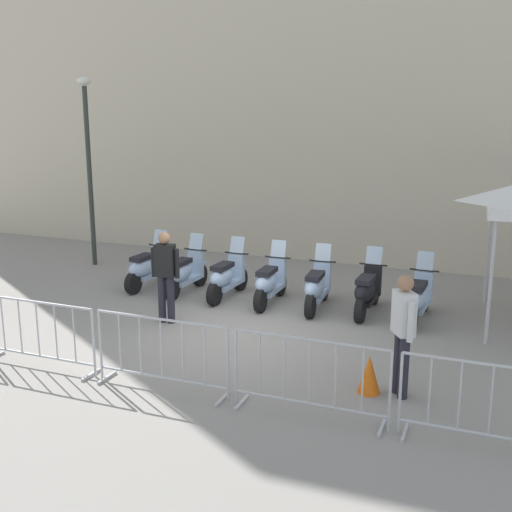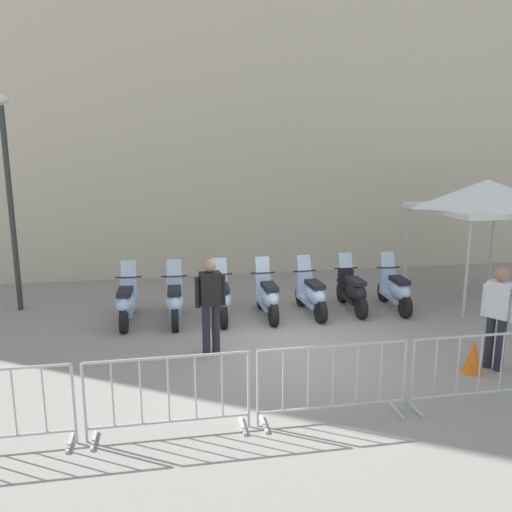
% 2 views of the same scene
% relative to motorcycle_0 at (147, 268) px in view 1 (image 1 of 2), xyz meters
% --- Properties ---
extents(ground_plane, '(120.00, 120.00, 0.00)m').
position_rel_motorcycle_0_xyz_m(ground_plane, '(2.91, -1.99, -0.45)').
color(ground_plane, gray).
extents(motorcycle_0, '(0.56, 1.73, 1.24)m').
position_rel_motorcycle_0_xyz_m(motorcycle_0, '(0.00, 0.00, 0.00)').
color(motorcycle_0, black).
rests_on(motorcycle_0, ground).
extents(motorcycle_1, '(0.56, 1.73, 1.24)m').
position_rel_motorcycle_0_xyz_m(motorcycle_1, '(0.99, -0.13, 0.00)').
color(motorcycle_1, black).
rests_on(motorcycle_1, ground).
extents(motorcycle_2, '(0.56, 1.73, 1.24)m').
position_rel_motorcycle_0_xyz_m(motorcycle_2, '(1.98, -0.17, 0.00)').
color(motorcycle_2, black).
rests_on(motorcycle_2, ground).
extents(motorcycle_3, '(0.56, 1.72, 1.24)m').
position_rel_motorcycle_0_xyz_m(motorcycle_3, '(2.98, -0.26, 0.00)').
color(motorcycle_3, black).
rests_on(motorcycle_3, ground).
extents(motorcycle_4, '(0.56, 1.72, 1.24)m').
position_rel_motorcycle_0_xyz_m(motorcycle_4, '(3.98, -0.28, 0.00)').
color(motorcycle_4, black).
rests_on(motorcycle_4, ground).
extents(motorcycle_5, '(0.56, 1.73, 1.24)m').
position_rel_motorcycle_0_xyz_m(motorcycle_5, '(4.97, -0.23, 0.00)').
color(motorcycle_5, black).
rests_on(motorcycle_5, ground).
extents(motorcycle_6, '(0.56, 1.73, 1.24)m').
position_rel_motorcycle_0_xyz_m(motorcycle_6, '(5.95, -0.37, 0.00)').
color(motorcycle_6, black).
rests_on(motorcycle_6, ground).
extents(barrier_segment_1, '(2.08, 0.52, 1.07)m').
position_rel_motorcycle_0_xyz_m(barrier_segment_1, '(0.63, -4.50, 0.07)').
color(barrier_segment_1, '#B2B5B7').
rests_on(barrier_segment_1, ground).
extents(barrier_segment_2, '(2.08, 0.52, 1.07)m').
position_rel_motorcycle_0_xyz_m(barrier_segment_2, '(2.80, -4.59, 0.07)').
color(barrier_segment_2, '#B2B5B7').
rests_on(barrier_segment_2, ground).
extents(barrier_segment_3, '(2.08, 0.52, 1.07)m').
position_rel_motorcycle_0_xyz_m(barrier_segment_3, '(4.96, -4.68, 0.07)').
color(barrier_segment_3, '#B2B5B7').
rests_on(barrier_segment_3, ground).
extents(barrier_segment_4, '(2.08, 0.52, 1.07)m').
position_rel_motorcycle_0_xyz_m(barrier_segment_4, '(7.12, -4.77, 0.07)').
color(barrier_segment_4, '#B2B5B7').
rests_on(barrier_segment_4, ground).
extents(street_lamp, '(0.36, 0.36, 4.73)m').
position_rel_motorcycle_0_xyz_m(street_lamp, '(-2.41, 1.52, 2.48)').
color(street_lamp, '#2D332D').
rests_on(street_lamp, ground).
extents(officer_near_row_end, '(0.55, 0.26, 1.73)m').
position_rel_motorcycle_0_xyz_m(officer_near_row_end, '(1.51, -1.98, 0.53)').
color(officer_near_row_end, '#23232D').
rests_on(officer_near_row_end, ground).
extents(officer_mid_plaza, '(0.37, 0.49, 1.73)m').
position_rel_motorcycle_0_xyz_m(officer_mid_plaza, '(6.00, -3.66, 0.53)').
color(officer_mid_plaza, '#23232D').
rests_on(officer_mid_plaza, ground).
extents(traffic_cone, '(0.32, 0.32, 0.55)m').
position_rel_motorcycle_0_xyz_m(traffic_cone, '(5.58, -3.72, -0.18)').
color(traffic_cone, orange).
rests_on(traffic_cone, ground).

